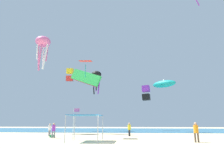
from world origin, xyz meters
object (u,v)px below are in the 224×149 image
at_px(person_leftmost, 54,129).
at_px(kite_parafoil_green, 86,78).
at_px(person_near_tent, 196,130).
at_px(kite_diamond_red, 86,62).
at_px(banner_flag, 74,121).
at_px(canopy_tent, 86,116).
at_px(person_rightmost, 129,128).
at_px(kite_box_yellow, 70,75).
at_px(kite_box_purple, 146,93).
at_px(kite_inflatable_teal, 164,84).
at_px(person_central, 50,129).
at_px(kite_octopus_black, 96,76).
at_px(cooler_box, 52,136).
at_px(kite_octopus_pink, 43,43).

xyz_separation_m(person_leftmost, kite_parafoil_green, (1.49, 8.91, 8.05)).
relative_size(person_near_tent, kite_diamond_red, 0.78).
bearing_deg(banner_flag, canopy_tent, -33.93).
xyz_separation_m(person_rightmost, kite_parafoil_green, (-7.20, 4.78, 8.03)).
height_order(kite_box_yellow, kite_box_purple, kite_box_yellow).
bearing_deg(kite_diamond_red, kite_box_purple, -118.83).
distance_m(kite_inflatable_teal, kite_box_purple, 6.29).
distance_m(person_central, banner_flag, 7.52).
bearing_deg(kite_box_purple, person_near_tent, 22.45).
xyz_separation_m(banner_flag, kite_octopus_black, (-1.37, 20.27, 9.46)).
distance_m(person_leftmost, kite_diamond_red, 9.00).
bearing_deg(cooler_box, kite_box_purple, 56.92).
bearing_deg(canopy_tent, kite_inflatable_teal, 60.18).
height_order(person_leftmost, kite_inflatable_teal, kite_inflatable_teal).
bearing_deg(kite_box_yellow, kite_parafoil_green, -62.31).
bearing_deg(cooler_box, canopy_tent, -42.73).
bearing_deg(person_central, kite_box_purple, -87.02).
relative_size(person_rightmost, kite_parafoil_green, 0.30).
bearing_deg(person_near_tent, kite_diamond_red, 139.43).
xyz_separation_m(person_near_tent, person_central, (-16.57, 6.46, -0.12)).
distance_m(cooler_box, kite_octopus_pink, 18.60).
distance_m(person_central, kite_octopus_black, 18.30).
distance_m(canopy_tent, banner_flag, 1.71).
relative_size(banner_flag, cooler_box, 5.55).
bearing_deg(canopy_tent, kite_octopus_black, 97.39).
height_order(canopy_tent, person_central, canopy_tent).
bearing_deg(kite_diamond_red, person_rightmost, -154.07).
distance_m(banner_flag, kite_box_purple, 26.06).
height_order(person_near_tent, kite_parafoil_green, kite_parafoil_green).
height_order(cooler_box, kite_diamond_red, kite_diamond_red).
relative_size(person_near_tent, person_central, 1.13).
xyz_separation_m(person_near_tent, cooler_box, (-15.39, 4.54, -0.88)).
relative_size(person_near_tent, kite_box_purple, 0.55).
bearing_deg(canopy_tent, person_near_tent, 0.74).
relative_size(kite_diamond_red, kite_octopus_pink, 0.37).
relative_size(person_leftmost, kite_box_purple, 0.52).
distance_m(person_leftmost, person_rightmost, 9.62).
bearing_deg(person_near_tent, kite_inflatable_teal, 68.46).
xyz_separation_m(person_rightmost, kite_octopus_black, (-6.91, 13.49, 10.39)).
xyz_separation_m(cooler_box, kite_box_purple, (12.93, 19.84, 7.86)).
relative_size(person_central, kite_octopus_pink, 0.25).
bearing_deg(banner_flag, kite_inflatable_teal, 55.85).
distance_m(person_leftmost, cooler_box, 1.47).
relative_size(cooler_box, kite_inflatable_teal, 0.12).
relative_size(kite_inflatable_teal, kite_box_purple, 1.49).
distance_m(kite_octopus_black, kite_parafoil_green, 9.03).
distance_m(cooler_box, kite_inflatable_teal, 23.30).
height_order(person_near_tent, person_central, person_near_tent).
distance_m(kite_box_yellow, kite_octopus_pink, 9.42).
distance_m(kite_box_yellow, kite_inflatable_teal, 19.70).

